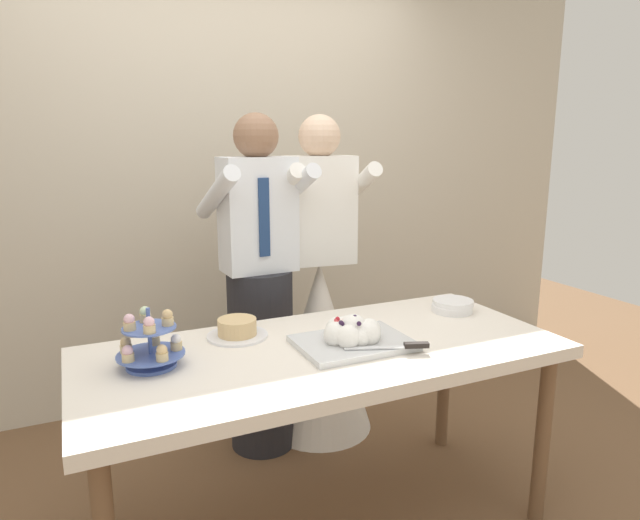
% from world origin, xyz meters
% --- Properties ---
extents(rear_wall, '(5.20, 0.10, 2.90)m').
position_xyz_m(rear_wall, '(0.00, 1.46, 1.45)').
color(rear_wall, beige).
rests_on(rear_wall, ground_plane).
extents(dessert_table, '(1.80, 0.80, 0.78)m').
position_xyz_m(dessert_table, '(0.00, 0.00, 0.70)').
color(dessert_table, silver).
rests_on(dessert_table, ground_plane).
extents(cupcake_stand, '(0.23, 0.23, 0.21)m').
position_xyz_m(cupcake_stand, '(-0.62, 0.08, 0.86)').
color(cupcake_stand, '#4C66B2').
rests_on(cupcake_stand, dessert_table).
extents(main_cake_tray, '(0.43, 0.35, 0.13)m').
position_xyz_m(main_cake_tray, '(0.10, -0.04, 0.82)').
color(main_cake_tray, silver).
rests_on(main_cake_tray, dessert_table).
extents(plate_stack, '(0.19, 0.19, 0.05)m').
position_xyz_m(plate_stack, '(0.71, 0.15, 0.80)').
color(plate_stack, white).
rests_on(plate_stack, dessert_table).
extents(round_cake, '(0.24, 0.24, 0.07)m').
position_xyz_m(round_cake, '(-0.27, 0.24, 0.81)').
color(round_cake, white).
rests_on(round_cake, dessert_table).
extents(person_groom, '(0.48, 0.51, 1.66)m').
position_xyz_m(person_groom, '(-0.02, 0.71, 0.75)').
color(person_groom, '#232328').
rests_on(person_groom, ground_plane).
extents(person_bride, '(0.56, 0.56, 1.66)m').
position_xyz_m(person_bride, '(0.33, 0.75, 0.58)').
color(person_bride, white).
rests_on(person_bride, ground_plane).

